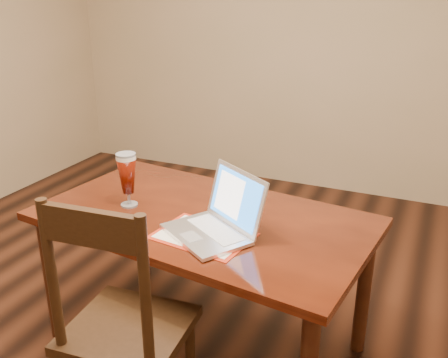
% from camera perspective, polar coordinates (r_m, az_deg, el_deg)
% --- Properties ---
extents(ground, '(5.00, 5.00, 0.00)m').
position_cam_1_polar(ground, '(2.66, -7.37, -19.04)').
color(ground, black).
rests_on(ground, ground).
extents(dining_table, '(1.62, 1.04, 0.98)m').
position_cam_1_polar(dining_table, '(2.35, -2.58, -5.86)').
color(dining_table, '#4F190A').
rests_on(dining_table, ground).
extents(dining_chair, '(0.48, 0.46, 1.06)m').
position_cam_1_polar(dining_chair, '(2.01, -11.45, -16.31)').
color(dining_chair, black).
rests_on(dining_chair, ground).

